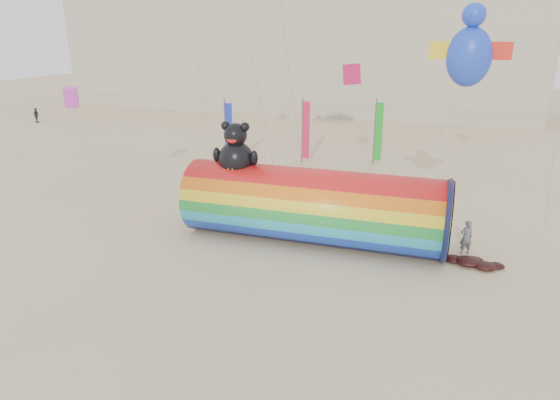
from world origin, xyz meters
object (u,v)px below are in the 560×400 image
(hotel_building, at_px, (295,28))
(fabric_bundle, at_px, (473,262))
(windsock_assembly, at_px, (313,204))
(kite_handler, at_px, (466,237))

(hotel_building, height_order, fabric_bundle, hotel_building)
(hotel_building, relative_size, fabric_bundle, 23.06)
(windsock_assembly, bearing_deg, fabric_bundle, -3.24)
(hotel_building, xyz_separation_m, windsock_assembly, (13.89, -43.41, -8.33))
(fabric_bundle, bearing_deg, windsock_assembly, 176.76)
(windsock_assembly, height_order, kite_handler, windsock_assembly)
(kite_handler, height_order, fabric_bundle, kite_handler)
(hotel_building, bearing_deg, fabric_bundle, -63.85)
(hotel_building, bearing_deg, kite_handler, -63.55)
(kite_handler, bearing_deg, windsock_assembly, -20.38)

